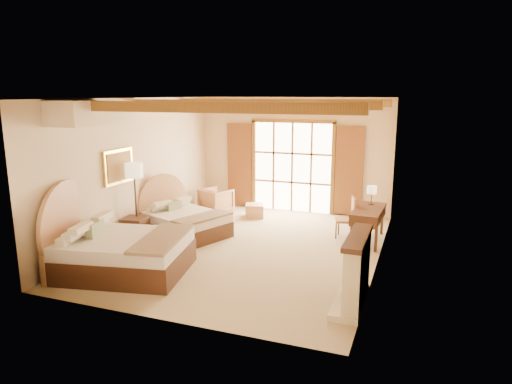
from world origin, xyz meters
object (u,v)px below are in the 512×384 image
at_px(armchair, 216,201).
at_px(desk, 368,224).
at_px(bed_near, 116,248).
at_px(bed_far, 181,220).
at_px(nightstand, 135,230).

height_order(armchair, desk, desk).
xyz_separation_m(bed_near, armchair, (-0.08, 4.57, -0.11)).
distance_m(bed_far, nightstand, 1.10).
bearing_deg(armchair, bed_near, 112.29).
height_order(bed_far, armchair, bed_far).
bearing_deg(armchair, desk, -173.04).
bearing_deg(armchair, nightstand, 100.52).
relative_size(nightstand, desk, 0.41).
height_order(bed_near, bed_far, bed_near).
xyz_separation_m(bed_near, desk, (4.23, 3.47, -0.05)).
distance_m(bed_near, nightstand, 1.68).
xyz_separation_m(nightstand, armchair, (0.57, 3.03, 0.06)).
xyz_separation_m(nightstand, desk, (4.88, 1.93, 0.12)).
bearing_deg(armchair, bed_far, 113.69).
bearing_deg(bed_near, nightstand, 101.86).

